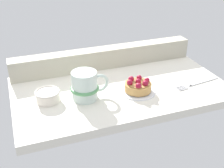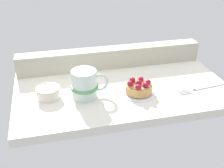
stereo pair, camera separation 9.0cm
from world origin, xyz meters
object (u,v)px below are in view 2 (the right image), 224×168
Objects in this scene: dessert_fork at (202,88)px; sugar_bowl at (48,92)px; dessert_plate at (139,92)px; coffee_mug at (85,84)px; raspberry_tart at (139,87)px.

sugar_bowl reaches higher than dessert_fork.
coffee_mug reaches higher than dessert_plate.
dessert_fork is (21.24, -2.04, -2.02)cm from raspberry_tart.
raspberry_tart reaches higher than dessert_plate.
dessert_fork is at bearing -7.23° from sugar_bowl.
coffee_mug is 38.38cm from dessert_fork.
coffee_mug is 0.69× the size of dessert_fork.
dessert_plate is at bearing -6.38° from coffee_mug.
coffee_mug is 11.75cm from sugar_bowl.
sugar_bowl is at bearing 171.55° from dessert_plate.
dessert_fork is 2.32× the size of sugar_bowl.
coffee_mug reaches higher than sugar_bowl.
dessert_plate and dessert_fork have the same top height.
sugar_bowl reaches higher than dessert_plate.
dessert_fork is at bearing -5.61° from dessert_plate.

